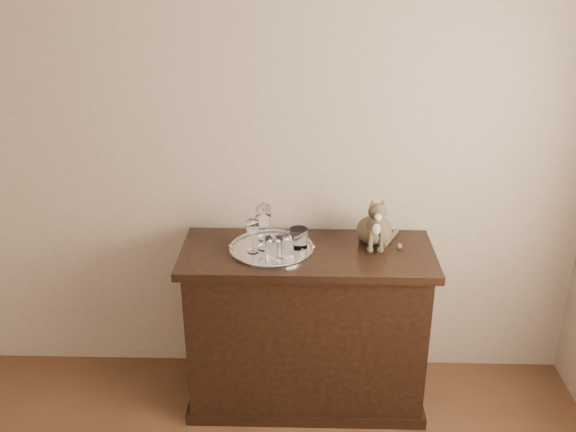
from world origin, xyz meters
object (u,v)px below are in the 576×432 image
wine_glass_d (263,229)px  tumbler_a (285,246)px  tumbler_b (274,248)px  tumbler_c (299,238)px  tray (272,249)px  cat (375,218)px  wine_glass_c (253,235)px  wine_glass_b (264,220)px  sideboard (306,327)px

wine_glass_d → tumbler_a: (0.10, -0.08, -0.05)m
tumbler_b → tumbler_c: bearing=45.0°
wine_glass_d → tumbler_c: (0.16, 0.01, -0.05)m
tray → wine_glass_d: bearing=172.5°
cat → wine_glass_c: bearing=-166.4°
wine_glass_d → tumbler_c: bearing=4.7°
wine_glass_c → tumbler_c: wine_glass_c is taller
wine_glass_b → cat: (0.53, -0.01, 0.03)m
wine_glass_b → wine_glass_d: bearing=-86.5°
wine_glass_b → cat: bearing=-1.3°
sideboard → wine_glass_b: bearing=152.4°
cat → wine_glass_d: bearing=-169.3°
wine_glass_b → tumbler_a: size_ratio=2.04×
tumbler_b → cat: size_ratio=0.37×
tumbler_b → cat: bearing=21.7°
wine_glass_c → wine_glass_d: size_ratio=0.84×
tumbler_c → tumbler_a: bearing=-123.7°
tumbler_c → cat: (0.36, 0.08, 0.08)m
sideboard → cat: cat is taller
wine_glass_b → wine_glass_c: 0.15m
wine_glass_b → tumbler_c: size_ratio=2.04×
wine_glass_d → tumbler_a: 0.14m
wine_glass_b → sideboard: bearing=-27.6°
tumbler_a → cat: bearing=21.9°
tray → tumbler_c: bearing=8.3°
wine_glass_b → wine_glass_c: bearing=-106.5°
sideboard → tumbler_b: size_ratio=12.36×
tray → wine_glass_c: wine_glass_c is taller
wine_glass_c → tumbler_b: size_ratio=1.75×
wine_glass_c → tumbler_c: bearing=13.8°
wine_glass_b → wine_glass_c: wine_glass_b is taller
sideboard → wine_glass_c: wine_glass_c is taller
wine_glass_b → tumbler_b: 0.21m
wine_glass_c → tumbler_b: (0.10, -0.06, -0.04)m
sideboard → wine_glass_b: size_ratio=6.16×
wine_glass_b → tumbler_a: bearing=-59.1°
tray → tumbler_a: bearing=-48.6°
wine_glass_c → cat: (0.58, 0.13, 0.04)m
tray → tumbler_c: 0.14m
wine_glass_c → tumbler_a: bearing=-14.9°
wine_glass_b → wine_glass_d: (0.01, -0.10, 0.00)m
tumbler_b → wine_glass_b: bearing=107.0°
wine_glass_d → tumbler_b: wine_glass_d is taller
tumbler_b → wine_glass_c: bearing=150.8°
wine_glass_c → tumbler_a: wine_glass_c is taller
tray → tumbler_a: (0.07, -0.07, 0.05)m
tumbler_c → wine_glass_c: bearing=-166.2°
tray → tumbler_c: tumbler_c is taller
tumbler_a → tumbler_b: 0.05m
cat → tray: bearing=-168.0°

